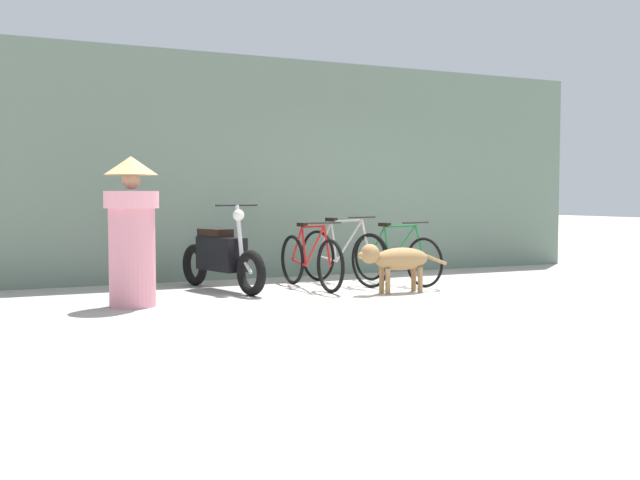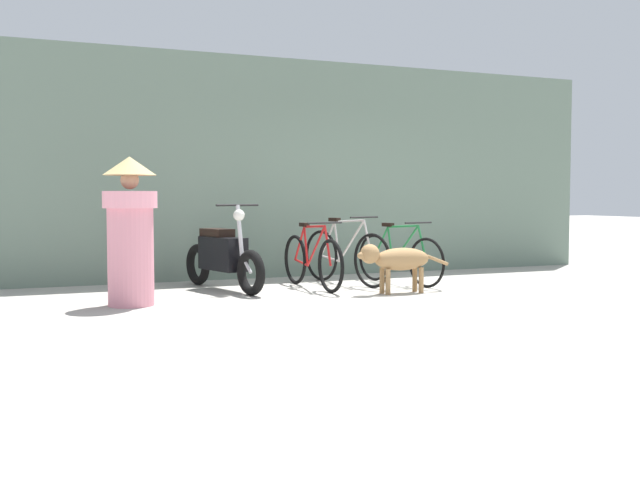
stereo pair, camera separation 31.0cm
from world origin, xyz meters
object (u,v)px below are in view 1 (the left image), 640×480
Objects in this scene: bicycle_0 at (310,261)px; stray_dog at (396,259)px; person_in_robes at (132,228)px; bicycle_2 at (396,258)px; bicycle_1 at (343,256)px; motorcycle at (221,257)px.

bicycle_0 is 1.14m from stray_dog.
bicycle_0 is 2.49m from person_in_robes.
stray_dog is (-0.51, -0.85, 0.06)m from bicycle_2.
person_in_robes is (-2.93, -0.88, 0.45)m from bicycle_1.
person_in_robes is (-3.09, 0.22, 0.42)m from stray_dog.
bicycle_2 is (0.67, -0.25, -0.03)m from bicycle_1.
person_in_robes is at bearing -4.09° from stray_dog.
bicycle_2 is at bearing 54.94° from bicycle_1.
person_in_robes is (-2.35, -0.65, 0.48)m from bicycle_0.
person_in_robes is at bearing -77.84° from bicycle_0.
motorcycle reaches higher than bicycle_0.
motorcycle is at bearing -31.82° from stray_dog.
bicycle_0 is at bearing -169.29° from person_in_robes.
bicycle_0 is 1.12m from motorcycle.
bicycle_2 is at bearing 86.20° from bicycle_0.
bicycle_2 is 3.69m from person_in_robes.
motorcycle is at bearing -148.72° from person_in_robes.
bicycle_1 is at bearing 108.93° from bicycle_0.
bicycle_2 reaches higher than stray_dog.
bicycle_1 is at bearing 74.92° from motorcycle.
bicycle_1 is 1.05× the size of bicycle_2.
bicycle_0 is at bearing -82.71° from bicycle_1.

